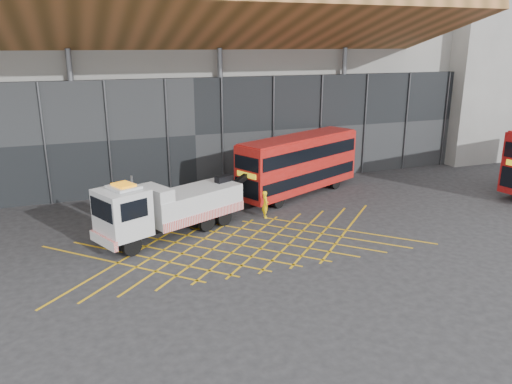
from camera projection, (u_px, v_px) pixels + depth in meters
name	position (u px, v px, depth m)	size (l,w,h in m)	color
ground_plane	(212.00, 249.00, 26.02)	(120.00, 120.00, 0.00)	#252527
road_markings	(241.00, 245.00, 26.55)	(19.96, 7.16, 0.01)	gold
construction_building	(172.00, 60.00, 40.60)	(55.00, 23.97, 18.00)	gray
east_building	(485.00, 46.00, 48.17)	(15.00, 12.00, 20.00)	gray
recovery_truck	(168.00, 207.00, 27.51)	(9.83, 5.78, 3.56)	black
bus_towed	(299.00, 162.00, 34.85)	(10.28, 6.49, 4.18)	#AD140F
worker	(265.00, 204.00, 30.56)	(0.62, 0.41, 1.69)	yellow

